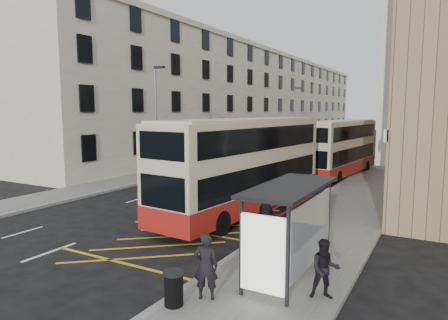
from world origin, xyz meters
The scene contains 21 objects.
ground centered at (0.00, 0.00, 0.00)m, with size 200.00×200.00×0.00m, color black.
pavement_right centered at (8.00, 30.00, 0.07)m, with size 4.00×120.00×0.15m, color #60605C.
pavement_left centered at (-7.50, 30.00, 0.07)m, with size 3.00×120.00×0.15m, color #60605C.
kerb_right centered at (6.00, 30.00, 0.07)m, with size 0.25×120.00×0.15m, color gray.
kerb_left centered at (-6.00, 30.00, 0.07)m, with size 0.25×120.00×0.15m, color gray.
road_markings centered at (0.00, 45.00, 0.01)m, with size 10.00×110.00×0.01m, color silver, non-canonical shape.
terrace_left centered at (-13.43, 45.50, 6.52)m, with size 9.18×79.00×13.25m.
bus_shelter centered at (8.34, -0.39, 2.14)m, with size 1.65×4.25×2.70m.
guard_railing centered at (6.25, 5.75, 0.86)m, with size 0.06×6.56×1.01m.
street_lamp_near centered at (-6.35, 12.00, 4.64)m, with size 0.93×0.18×8.00m.
street_lamp_far centered at (-6.35, 42.00, 4.64)m, with size 0.93×0.18×8.00m.
double_decker_front centered at (3.55, 6.39, 2.35)m, with size 3.77×11.77×4.61m.
double_decker_rear centered at (5.00, 19.80, 2.16)m, with size 3.49×10.85×4.25m.
litter_bin centered at (6.35, -3.23, 0.61)m, with size 0.53×0.53×0.89m.
pedestrian_near centered at (6.87, -2.54, 1.02)m, with size 0.64×0.42×1.75m, color black.
pedestrian_mid centered at (9.54, -1.01, 0.94)m, with size 0.77×0.60×1.57m, color black.
pedestrian_far centered at (6.35, 2.61, 1.05)m, with size 1.06×0.44×1.80m, color black.
white_van centered at (-3.65, 37.98, 0.71)m, with size 2.35×5.09×1.41m, color white.
car_silver centered at (-4.24, 59.11, 0.69)m, with size 1.63×4.06×1.38m, color #979A9E.
car_dark centered at (-4.22, 72.03, 0.78)m, with size 1.65×4.73×1.56m, color black.
car_red centered at (5.20, 61.69, 0.75)m, with size 2.09×5.14×1.49m, color maroon.
Camera 1 is at (12.09, -10.89, 5.00)m, focal length 32.00 mm.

